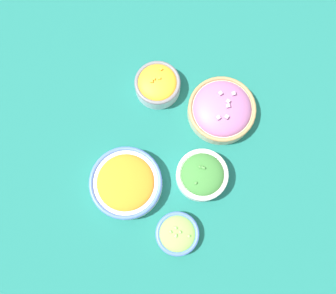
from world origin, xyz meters
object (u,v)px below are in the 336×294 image
(bowl_red_onion, at_px, (222,110))
(bowl_squash, at_px, (158,84))
(bowl_carrots, at_px, (126,183))
(bowl_lettuce, at_px, (177,234))
(bowl_broccoli, at_px, (202,175))

(bowl_red_onion, xyz_separation_m, bowl_squash, (0.02, -0.21, 0.00))
(bowl_red_onion, bearing_deg, bowl_carrots, -25.07)
(bowl_squash, bearing_deg, bowl_carrots, 10.40)
(bowl_red_onion, xyz_separation_m, bowl_carrots, (0.32, -0.15, -0.00))
(bowl_red_onion, distance_m, bowl_lettuce, 0.39)
(bowl_red_onion, bearing_deg, bowl_squash, -85.46)
(bowl_squash, bearing_deg, bowl_red_onion, 94.54)
(bowl_red_onion, height_order, bowl_broccoli, same)
(bowl_red_onion, relative_size, bowl_broccoli, 1.36)
(bowl_broccoli, bearing_deg, bowl_carrots, -57.26)
(bowl_carrots, relative_size, bowl_squash, 1.50)
(bowl_carrots, bearing_deg, bowl_lettuce, 72.88)
(bowl_squash, relative_size, bowl_lettuce, 1.12)
(bowl_red_onion, distance_m, bowl_carrots, 0.36)
(bowl_squash, distance_m, bowl_lettuce, 0.45)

